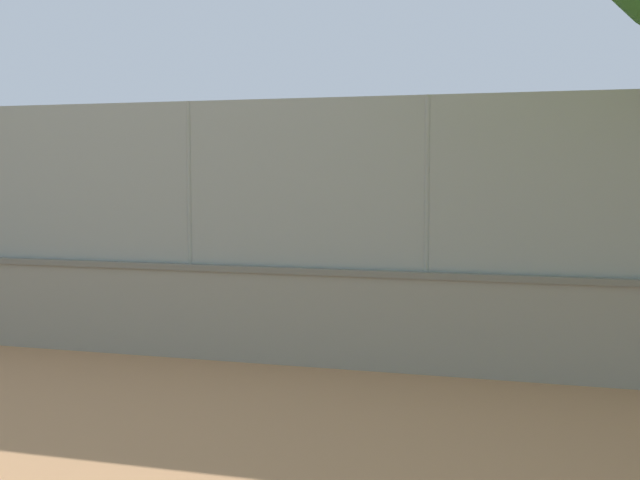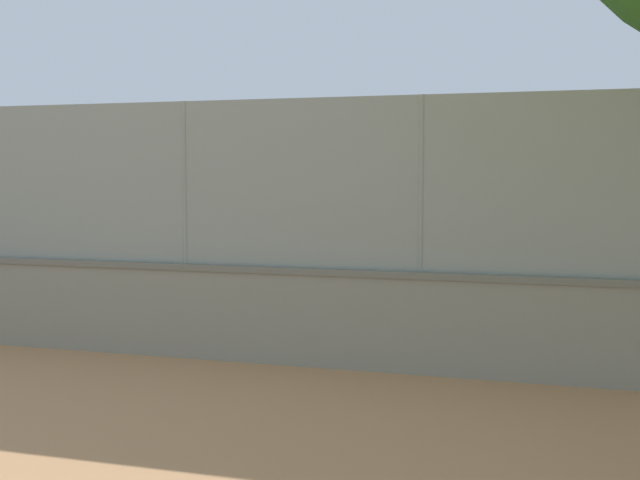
{
  "view_description": "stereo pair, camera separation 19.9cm",
  "coord_description": "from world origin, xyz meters",
  "px_view_note": "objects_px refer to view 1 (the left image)",
  "views": [
    {
      "loc": [
        -4.06,
        23.06,
        2.5
      ],
      "look_at": [
        0.92,
        6.92,
        1.16
      ],
      "focal_mm": 47.33,
      "sensor_mm": 36.0,
      "label": 1
    },
    {
      "loc": [
        -4.25,
        23.0,
        2.5
      ],
      "look_at": [
        0.92,
        6.92,
        1.16
      ],
      "focal_mm": 47.33,
      "sensor_mm": 36.0,
      "label": 2
    }
  ],
  "objects_px": {
    "player_near_wall_returning": "(541,249)",
    "sports_ball": "(532,311)",
    "player_baseline_waiting": "(265,223)",
    "player_crossing_court": "(454,242)"
  },
  "relations": [
    {
      "from": "player_near_wall_returning",
      "to": "sports_ball",
      "type": "bearing_deg",
      "value": 87.5
    },
    {
      "from": "player_baseline_waiting",
      "to": "sports_ball",
      "type": "height_order",
      "value": "player_baseline_waiting"
    },
    {
      "from": "player_crossing_court",
      "to": "player_near_wall_returning",
      "type": "bearing_deg",
      "value": 124.89
    },
    {
      "from": "player_near_wall_returning",
      "to": "player_baseline_waiting",
      "type": "xyz_separation_m",
      "value": [
        8.6,
        -7.46,
        -0.06
      ]
    },
    {
      "from": "sports_ball",
      "to": "player_crossing_court",
      "type": "bearing_deg",
      "value": -65.6
    },
    {
      "from": "player_near_wall_returning",
      "to": "sports_ball",
      "type": "relative_size",
      "value": 24.63
    },
    {
      "from": "sports_ball",
      "to": "player_baseline_waiting",
      "type": "bearing_deg",
      "value": -46.42
    },
    {
      "from": "player_near_wall_returning",
      "to": "player_baseline_waiting",
      "type": "bearing_deg",
      "value": -40.96
    },
    {
      "from": "player_crossing_court",
      "to": "sports_ball",
      "type": "distance_m",
      "value": 5.08
    },
    {
      "from": "sports_ball",
      "to": "player_near_wall_returning",
      "type": "bearing_deg",
      "value": -92.5
    }
  ]
}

